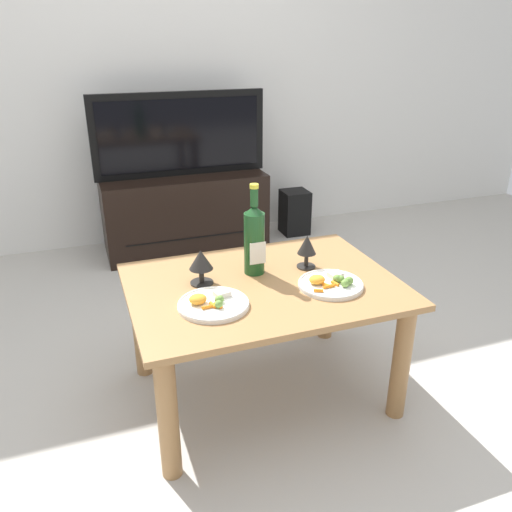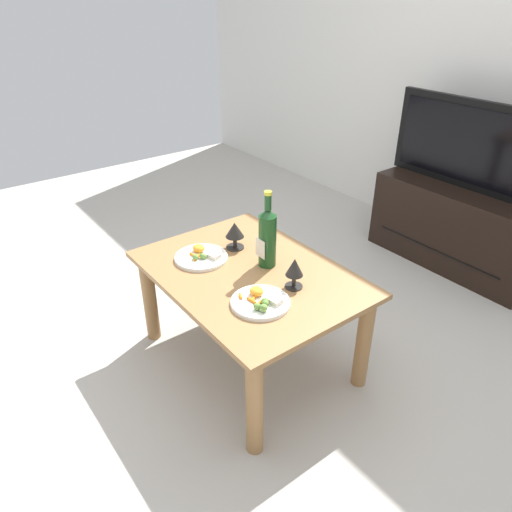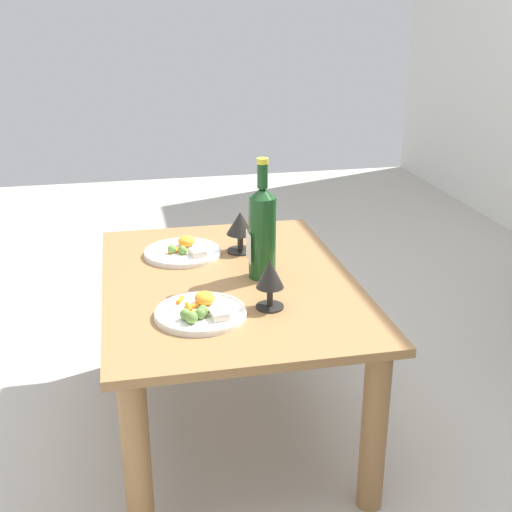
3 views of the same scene
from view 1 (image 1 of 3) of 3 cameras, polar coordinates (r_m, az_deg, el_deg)
ground_plane at (r=2.26m, az=0.73°, el=-14.73°), size 6.40×6.40×0.00m
back_wall at (r=3.72m, az=-10.89°, el=21.61°), size 6.40×0.10×2.60m
dining_table at (r=2.03m, az=0.79°, el=-5.48°), size 1.02×0.75×0.51m
tv_stand at (r=3.59m, az=-7.93°, el=4.84°), size 1.08×0.47×0.53m
tv_screen at (r=3.46m, az=-8.42°, el=13.18°), size 1.13×0.05×0.53m
floor_speaker at (r=3.88m, az=4.30°, el=4.87°), size 0.19×0.19×0.33m
wine_bottle at (r=2.01m, az=-0.28°, el=2.05°), size 0.08×0.08×0.36m
goblet_left at (r=1.95m, az=-6.12°, el=-0.62°), size 0.09×0.09×0.14m
goblet_right at (r=2.09m, az=5.65°, el=1.06°), size 0.08×0.08×0.14m
dinner_plate_left at (r=1.82m, az=-4.81°, el=-5.24°), size 0.25×0.25×0.05m
dinner_plate_right at (r=1.97m, az=8.27°, el=-3.01°), size 0.25×0.25×0.05m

